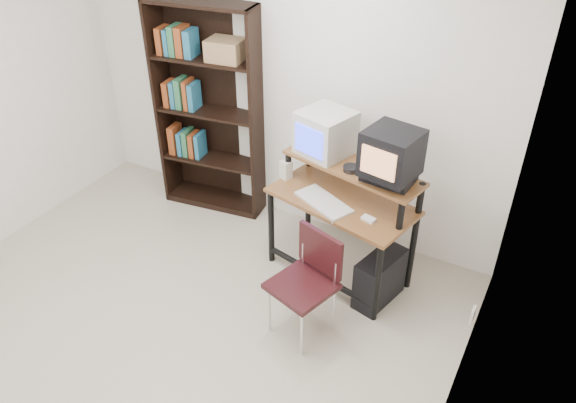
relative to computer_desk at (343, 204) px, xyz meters
The scene contains 16 objects.
floor 1.81m from the computer_desk, 120.50° to the right, with size 4.00×4.00×0.01m, color beige.
back_wall 1.19m from the computer_desk, 146.85° to the left, with size 4.00×0.01×2.60m, color white.
right_wall 1.95m from the computer_desk, 51.49° to the right, with size 0.01×4.00×2.60m, color white.
computer_desk is the anchor object (origin of this frame).
crt_monitor 0.57m from the computer_desk, 144.06° to the left, with size 0.46×0.46×0.35m.
vcr 0.47m from the computer_desk, ahead, with size 0.36×0.26×0.08m, color black.
crt_tv 0.63m from the computer_desk, ahead, with size 0.41×0.41×0.34m.
cd_spindle 0.32m from the computer_desk, 33.61° to the left, with size 0.12×0.12×0.05m, color #26262B.
keyboard 0.18m from the computer_desk, 129.35° to the right, with size 0.47×0.21×0.04m, color beige.
mousepad 0.33m from the computer_desk, 28.80° to the right, with size 0.22×0.18×0.01m, color black.
mouse 0.33m from the computer_desk, 32.28° to the right, with size 0.10×0.06×0.03m, color white.
desk_speaker 0.55m from the computer_desk, behind, with size 0.08×0.07×0.17m, color beige.
pc_tower 0.64m from the computer_desk, 20.46° to the right, with size 0.20×0.45×0.42m, color black.
school_chair 0.70m from the computer_desk, 85.94° to the right, with size 0.51×0.51×0.81m.
bookshelf 1.60m from the computer_desk, 164.72° to the left, with size 1.01×0.46×1.95m.
wall_outlet 1.23m from the computer_desk, 14.52° to the right, with size 0.02×0.08×0.12m, color beige.
Camera 1 is at (2.21, -1.91, 3.13)m, focal length 35.00 mm.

